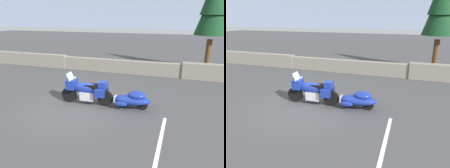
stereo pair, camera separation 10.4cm
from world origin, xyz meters
TOP-DOWN VIEW (x-y plane):
  - ground_plane at (0.00, 0.00)m, footprint 80.00×80.00m
  - stone_guard_wall at (0.51, 6.21)m, footprint 24.00×0.57m
  - distant_ridgeline at (0.00, 96.23)m, footprint 240.00×80.00m
  - touring_motorcycle at (0.21, 0.65)m, footprint 2.31×0.81m
  - car_shaped_trailer at (2.19, 0.76)m, footprint 2.22×0.81m
  - parking_stripe_marker at (3.54, -1.50)m, footprint 0.12×3.60m

SIDE VIEW (x-z plane):
  - ground_plane at x=0.00m, z-range 0.00..0.00m
  - parking_stripe_marker at x=3.54m, z-range 0.00..0.01m
  - car_shaped_trailer at x=2.19m, z-range 0.03..0.79m
  - stone_guard_wall at x=0.51m, z-range -0.02..0.93m
  - touring_motorcycle at x=0.21m, z-range -0.04..1.29m
  - distant_ridgeline at x=0.00m, z-range 0.00..16.00m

